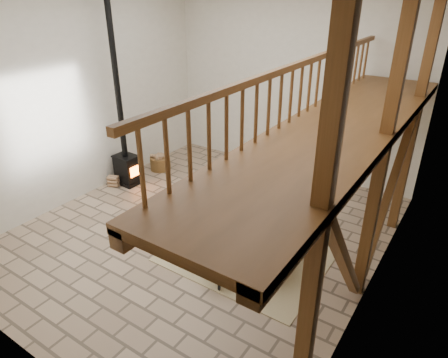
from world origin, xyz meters
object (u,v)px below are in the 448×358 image
Objects in this scene: wood_stove at (124,144)px; log_stack at (113,181)px; dining_table at (249,235)px; log_basket at (160,163)px.

log_stack is at bearing -117.52° from wood_stove.
wood_stove is (-4.28, 0.90, 0.68)m from dining_table.
log_basket is at bearing 78.66° from log_stack.
wood_stove is at bearing -171.29° from dining_table.
dining_table is 4.52m from log_stack.
log_stack is (-0.19, -0.33, -0.99)m from wood_stove.
wood_stove is 14.96× the size of log_stack.
wood_stove is 8.71× the size of log_basket.
wood_stove is 1.50m from log_basket.
log_basket is 1.72× the size of log_stack.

